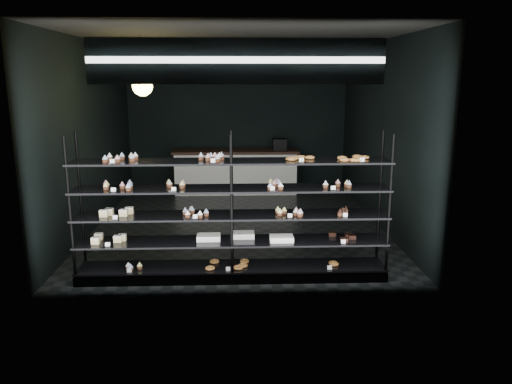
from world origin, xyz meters
TOP-DOWN VIEW (x-y plane):
  - room at (0.00, 0.00)m, footprint 5.01×6.01m
  - display_shelf at (-0.11, -2.45)m, footprint 4.00×0.50m
  - signage at (0.00, -2.93)m, footprint 3.30×0.05m
  - pendant_lamp at (-1.43, -0.87)m, footprint 0.31×0.31m
  - service_counter at (-0.03, 2.50)m, footprint 2.81×0.65m

SIDE VIEW (x-z plane):
  - service_counter at x=-0.03m, z-range -0.11..1.12m
  - display_shelf at x=-0.11m, z-range -0.33..1.58m
  - room at x=0.00m, z-range 0.00..3.20m
  - pendant_lamp at x=-1.43m, z-range 2.01..2.89m
  - signage at x=0.00m, z-range 2.50..3.00m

